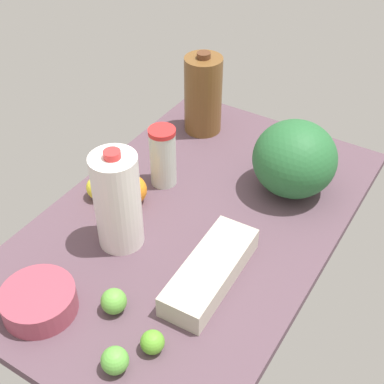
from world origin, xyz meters
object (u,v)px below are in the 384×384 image
orange_near_front (132,190)px  egg_carton (211,271)px  lemon_loose (98,188)px  lime_by_jug (152,342)px  chocolate_milk_jug (203,95)px  lime_far_back (114,301)px  lime_beside_bowl (115,360)px  milk_jug (117,201)px  mixing_bowl (39,301)px  tumbler_cup (163,156)px  watermelon (295,159)px

orange_near_front → egg_carton: bearing=-111.9°
lemon_loose → lime_by_jug: 55.45cm
lime_by_jug → lemon_loose: bearing=51.7°
chocolate_milk_jug → egg_carton: chocolate_milk_jug is taller
lime_far_back → lime_beside_bowl: bearing=-140.9°
milk_jug → mixing_bowl: bearing=175.9°
tumbler_cup → lime_far_back: size_ratio=3.07×
lime_far_back → lime_beside_bowl: lime_far_back is taller
watermelon → lemon_loose: size_ratio=3.44×
orange_near_front → lime_far_back: (-33.86, -19.93, -1.26)cm
chocolate_milk_jug → lime_beside_bowl: (-90.18, -32.53, -10.38)cm
milk_jug → watermelon: milk_jug is taller
watermelon → lime_far_back: 66.27cm
chocolate_milk_jug → egg_carton: size_ratio=0.88×
egg_carton → lemon_loose: size_ratio=4.57×
egg_carton → watermelon: watermelon is taller
chocolate_milk_jug → lime_by_jug: chocolate_milk_jug is taller
chocolate_milk_jug → lime_beside_bowl: bearing=-160.2°
orange_near_front → lemon_loose: orange_near_front is taller
lime_far_back → lemon_loose: bearing=44.3°
egg_carton → lime_beside_bowl: 32.59cm
lemon_loose → lime_by_jug: (-34.40, -43.48, -0.83)cm
milk_jug → lime_far_back: size_ratio=4.74×
lime_by_jug → mixing_bowl: bearing=99.8°
tumbler_cup → lemon_loose: bearing=142.9°
orange_near_front → lime_far_back: bearing=-149.5°
tumbler_cup → lime_beside_bowl: tumbler_cup is taller
lime_far_back → lemon_loose: (30.25, 29.55, 0.45)cm
lime_far_back → lemon_loose: 42.29cm
egg_carton → mixing_bowl: size_ratio=1.82×
tumbler_cup → lime_beside_bowl: size_ratio=3.13×
mixing_bowl → milk_jug: bearing=-4.1°
lime_far_back → mixing_bowl: bearing=121.5°
watermelon → orange_near_front: 47.79cm
milk_jug → mixing_bowl: size_ratio=1.65×
orange_near_front → lime_beside_bowl: size_ratio=1.43×
milk_jug → tumbler_cup: 27.57cm
tumbler_cup → chocolate_milk_jug: 32.32cm
tumbler_cup → chocolate_milk_jug: bearing=9.3°
tumbler_cup → chocolate_milk_jug: chocolate_milk_jug is taller
mixing_bowl → tumbler_cup: bearing=2.5°
chocolate_milk_jug → lemon_loose: (-47.71, 6.95, -9.88)cm
orange_near_front → lime_beside_bowl: 54.93cm
lemon_loose → orange_near_front: bearing=-69.4°
milk_jug → lemon_loose: (10.80, 16.66, -10.35)cm
chocolate_milk_jug → lemon_loose: bearing=171.7°
chocolate_milk_jug → lime_beside_bowl: size_ratio=4.67×
watermelon → mixing_bowl: watermelon is taller
chocolate_milk_jug → egg_carton: (-57.91, -37.06, -10.29)cm
chocolate_milk_jug → watermelon: chocolate_milk_jug is taller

